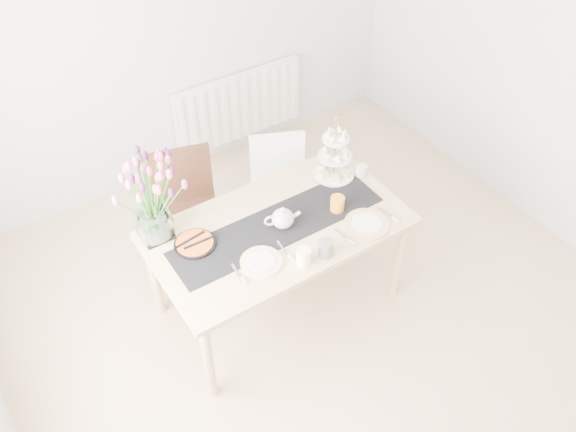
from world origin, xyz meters
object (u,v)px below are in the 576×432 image
tart_tin (195,244)px  mug_orange (337,204)px  radiator (239,107)px  chair_brown (184,205)px  teapot (283,219)px  plate_left (261,262)px  chair_white (279,181)px  mug_grey (326,248)px  cream_jug (361,171)px  mug_white (304,257)px  dining_table (278,235)px  tulip_vase (147,191)px  cake_stand (334,161)px  plate_right (367,224)px

tart_tin → mug_orange: size_ratio=2.35×
radiator → chair_brown: (-1.00, -0.99, 0.10)m
teapot → plate_left: size_ratio=0.88×
chair_white → mug_grey: 1.08m
cream_jug → mug_orange: mug_orange is taller
cream_jug → mug_white: 0.89m
cream_jug → mug_grey: 0.78m
tart_tin → mug_orange: mug_orange is taller
dining_table → tart_tin: bearing=165.2°
dining_table → chair_brown: size_ratio=1.69×
radiator → chair_white: bearing=-103.7°
teapot → dining_table: bearing=160.1°
radiator → mug_orange: (-0.28, -1.77, 0.35)m
mug_orange → tulip_vase: bearing=109.7°
dining_table → tart_tin: size_ratio=6.32×
radiator → mug_grey: size_ratio=11.23×
chair_brown → tulip_vase: 0.75m
cake_stand → teapot: size_ratio=1.89×
chair_white → plate_right: 0.97m
dining_table → plate_right: 0.56m
dining_table → tulip_vase: tulip_vase is taller
chair_brown → cake_stand: size_ratio=2.26×
mug_grey → mug_orange: same height
radiator → plate_left: 2.12m
teapot → plate_left: (-0.27, -0.18, -0.06)m
plate_left → mug_grey: bearing=-23.4°
radiator → cream_jug: size_ratio=15.09×
dining_table → tart_tin: (-0.51, 0.13, 0.09)m
plate_right → tart_tin: bearing=156.2°
radiator → cream_jug: cream_jug is taller
cake_stand → plate_left: 0.94m
mug_grey → chair_brown: bearing=95.0°
cream_jug → chair_white: bearing=138.4°
plate_left → cream_jug: bearing=17.5°
cake_stand → mug_white: bearing=-138.6°
tart_tin → dining_table: bearing=-14.8°
chair_white → plate_left: 1.10m
mug_orange → plate_left: bearing=141.9°
mug_grey → mug_orange: 0.39m
chair_brown → tulip_vase: size_ratio=1.42×
mug_grey → plate_right: mug_grey is taller
chair_brown → plate_right: bearing=-35.7°
radiator → chair_white: (-0.26, -1.05, 0.03)m
cream_jug → radiator: bearing=109.4°
radiator → mug_white: mug_white is taller
cream_jug → tulip_vase: bearing=-172.4°
mug_grey → cake_stand: bearing=32.4°
dining_table → mug_orange: bearing=-12.1°
tart_tin → mug_white: mug_white is taller
chair_white → plate_right: bearing=-62.3°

